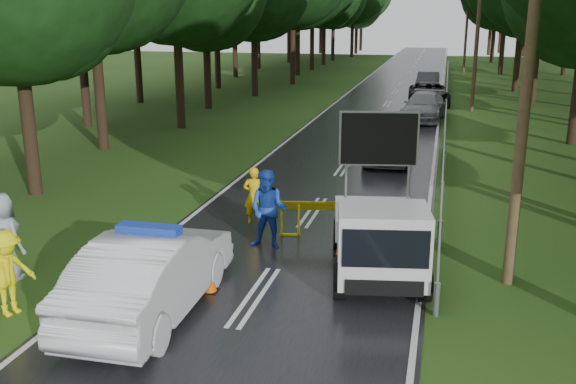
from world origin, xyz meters
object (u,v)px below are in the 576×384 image
(queue_car_third, at_px, (429,94))
(queue_car_second, at_px, (424,106))
(officer, at_px, (254,196))
(work_truck, at_px, (379,236))
(queue_car_fourth, at_px, (428,82))
(barrier, at_px, (325,210))
(queue_car_first, at_px, (389,142))
(police_sedan, at_px, (152,273))
(civilian, at_px, (268,210))

(queue_car_third, bearing_deg, queue_car_second, -96.77)
(officer, distance_m, queue_car_third, 25.91)
(work_truck, relative_size, queue_car_fourth, 1.08)
(barrier, relative_size, queue_car_first, 0.52)
(officer, bearing_deg, queue_car_second, -111.46)
(work_truck, bearing_deg, queue_car_first, 84.18)
(police_sedan, height_order, queue_car_second, police_sedan)
(queue_car_third, bearing_deg, barrier, -100.03)
(queue_car_third, bearing_deg, police_sedan, -103.83)
(queue_car_second, bearing_deg, police_sedan, -94.55)
(police_sedan, relative_size, queue_car_fourth, 1.18)
(police_sedan, xyz_separation_m, barrier, (2.48, 5.16, -0.10))
(officer, bearing_deg, queue_car_first, -118.60)
(work_truck, bearing_deg, barrier, 116.18)
(officer, xyz_separation_m, queue_car_fourth, (3.66, 33.20, -0.11))
(civilian, bearing_deg, work_truck, -18.02)
(police_sedan, height_order, queue_car_first, police_sedan)
(work_truck, distance_m, civilian, 3.10)
(queue_car_third, bearing_deg, officer, -104.80)
(officer, xyz_separation_m, queue_car_second, (3.90, 19.60, -0.08))
(police_sedan, xyz_separation_m, queue_car_first, (3.31, 14.64, -0.07))
(police_sedan, bearing_deg, work_truck, -146.11)
(barrier, relative_size, queue_car_fourth, 0.54)
(barrier, xyz_separation_m, queue_car_first, (0.83, 9.48, 0.03))
(civilian, distance_m, queue_car_fourth, 35.04)
(officer, xyz_separation_m, civilian, (0.89, -1.72, 0.18))
(police_sedan, distance_m, queue_car_first, 15.01)
(barrier, bearing_deg, queue_car_first, 74.21)
(civilian, bearing_deg, police_sedan, -103.25)
(work_truck, xyz_separation_m, barrier, (-1.64, 2.27, -0.22))
(queue_car_third, height_order, queue_car_fourth, queue_car_third)
(civilian, height_order, queue_car_first, civilian)
(queue_car_third, bearing_deg, queue_car_fourth, 86.54)
(barrier, height_order, queue_car_fourth, queue_car_fourth)
(police_sedan, xyz_separation_m, work_truck, (4.12, 2.90, 0.12))
(queue_car_third, distance_m, queue_car_fourth, 7.61)
(queue_car_second, bearing_deg, queue_car_third, 94.16)
(officer, bearing_deg, work_truck, 132.41)
(barrier, xyz_separation_m, queue_car_second, (1.78, 20.21, 0.00))
(officer, height_order, queue_car_first, officer)
(civilian, bearing_deg, queue_car_first, 82.83)
(police_sedan, xyz_separation_m, civilian, (1.25, 4.05, 0.17))
(civilian, bearing_deg, queue_car_third, 87.37)
(barrier, distance_m, civilian, 1.68)
(officer, relative_size, queue_car_fourth, 0.38)
(barrier, xyz_separation_m, civilian, (-1.23, -1.11, 0.27))
(police_sedan, relative_size, work_truck, 1.09)
(queue_car_first, bearing_deg, civilian, -101.66)
(barrier, distance_m, officer, 2.21)
(civilian, xyz_separation_m, queue_car_third, (3.10, 27.33, -0.29))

